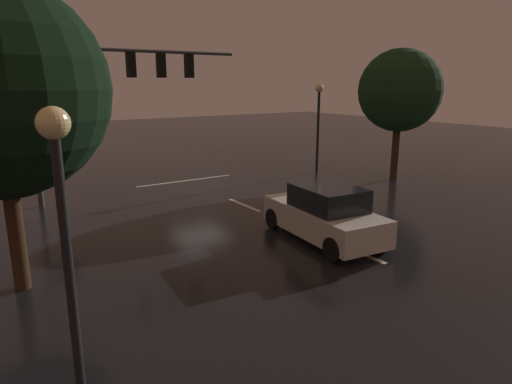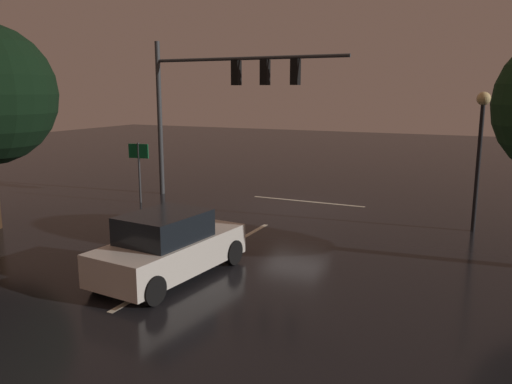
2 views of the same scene
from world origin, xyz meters
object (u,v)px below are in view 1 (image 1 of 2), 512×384
object	(u,v)px
traffic_signal_assembly	(114,80)
tree_left_near	(400,91)
street_lamp_left_kerb	(319,111)
street_lamp_right_kerb	(61,201)
car_approaching	(324,214)
route_sign	(55,167)

from	to	relation	value
traffic_signal_assembly	tree_left_near	distance (m)	13.13
street_lamp_left_kerb	street_lamp_right_kerb	xyz separation A→B (m)	(14.73, 11.49, -0.15)
car_approaching	street_lamp_left_kerb	world-z (taller)	street_lamp_left_kerb
route_sign	tree_left_near	size ratio (longest dim) A/B	0.40
traffic_signal_assembly	route_sign	distance (m)	4.59
car_approaching	street_lamp_right_kerb	size ratio (longest dim) A/B	1.02
traffic_signal_assembly	route_sign	world-z (taller)	traffic_signal_assembly
street_lamp_right_kerb	traffic_signal_assembly	bearing A→B (deg)	-110.06
car_approaching	tree_left_near	size ratio (longest dim) A/B	0.71
traffic_signal_assembly	tree_left_near	bearing A→B (deg)	161.53
traffic_signal_assembly	street_lamp_left_kerb	distance (m)	10.35
street_lamp_left_kerb	tree_left_near	size ratio (longest dim) A/B	0.74
car_approaching	street_lamp_left_kerb	distance (m)	10.82
traffic_signal_assembly	street_lamp_right_kerb	bearing A→B (deg)	69.94
traffic_signal_assembly	car_approaching	world-z (taller)	traffic_signal_assembly
car_approaching	route_sign	xyz separation A→B (m)	(6.29, -6.94, 1.05)
route_sign	car_approaching	bearing A→B (deg)	132.22
traffic_signal_assembly	route_sign	size ratio (longest dim) A/B	3.45
car_approaching	route_sign	world-z (taller)	route_sign
street_lamp_right_kerb	tree_left_near	world-z (taller)	tree_left_near
street_lamp_right_kerb	route_sign	xyz separation A→B (m)	(-1.66, -10.36, -1.30)
car_approaching	street_lamp_left_kerb	xyz separation A→B (m)	(-6.78, -8.06, 2.50)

